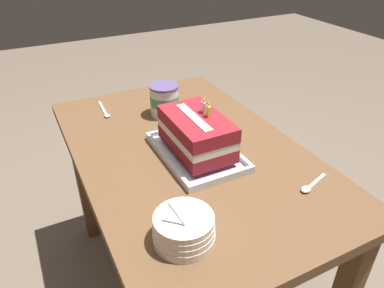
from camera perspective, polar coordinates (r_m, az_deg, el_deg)
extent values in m
plane|color=#6B5B4C|center=(1.68, -0.52, -21.40)|extent=(8.00, 8.00, 0.00)
cube|color=brown|center=(1.20, -0.68, -1.51)|extent=(1.11, 0.70, 0.04)
cube|color=brown|center=(1.74, -16.77, -5.46)|extent=(0.06, 0.06, 0.67)
cube|color=brown|center=(1.88, 0.62, -0.80)|extent=(0.06, 0.06, 0.67)
cube|color=silver|center=(1.16, 0.70, -1.53)|extent=(0.33, 0.22, 0.01)
cube|color=silver|center=(1.12, -4.06, -2.35)|extent=(0.33, 0.01, 0.02)
cube|color=silver|center=(1.20, 5.14, 0.20)|extent=(0.33, 0.01, 0.02)
cube|color=silver|center=(1.28, -2.63, 2.47)|extent=(0.01, 0.20, 0.02)
cube|color=silver|center=(1.04, 4.81, -5.34)|extent=(0.01, 0.20, 0.02)
cube|color=maroon|center=(1.14, 0.71, 0.23)|extent=(0.26, 0.16, 0.04)
cube|color=silver|center=(1.12, 0.72, 1.76)|extent=(0.26, 0.15, 0.03)
cube|color=maroon|center=(1.11, 0.74, 3.33)|extent=(0.26, 0.16, 0.04)
cube|color=beige|center=(1.09, 0.20, 4.28)|extent=(0.19, 0.03, 0.00)
cube|color=#E099C6|center=(1.11, 1.84, 5.82)|extent=(0.02, 0.01, 0.04)
ellipsoid|color=yellow|center=(1.10, 1.86, 6.94)|extent=(0.01, 0.01, 0.01)
cube|color=#EFC64C|center=(1.09, 2.59, 5.19)|extent=(0.02, 0.01, 0.04)
ellipsoid|color=yellow|center=(1.08, 2.62, 6.33)|extent=(0.01, 0.01, 0.01)
cylinder|color=silver|center=(0.88, -1.29, -14.39)|extent=(0.15, 0.15, 0.02)
cylinder|color=silver|center=(0.86, -1.30, -13.63)|extent=(0.15, 0.15, 0.02)
cylinder|color=silver|center=(0.85, -1.32, -12.85)|extent=(0.14, 0.14, 0.02)
cylinder|color=silver|center=(0.84, -1.33, -12.04)|extent=(0.14, 0.14, 0.02)
cylinder|color=silver|center=(0.81, -2.06, -11.50)|extent=(0.05, 0.04, 0.07)
cylinder|color=white|center=(1.39, -4.38, 6.81)|extent=(0.11, 0.11, 0.11)
cylinder|color=#4C935B|center=(1.39, -4.39, 7.02)|extent=(0.11, 0.11, 0.04)
cylinder|color=#5C4F82|center=(1.37, -4.48, 9.11)|extent=(0.11, 0.11, 0.01)
ellipsoid|color=silver|center=(1.43, -13.30, 4.40)|extent=(0.03, 0.02, 0.01)
cube|color=silver|center=(1.50, -13.95, 5.53)|extent=(0.13, 0.02, 0.00)
ellipsoid|color=silver|center=(1.06, 17.59, -6.84)|extent=(0.04, 0.04, 0.01)
cube|color=silver|center=(1.11, 19.17, -5.51)|extent=(0.04, 0.09, 0.00)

